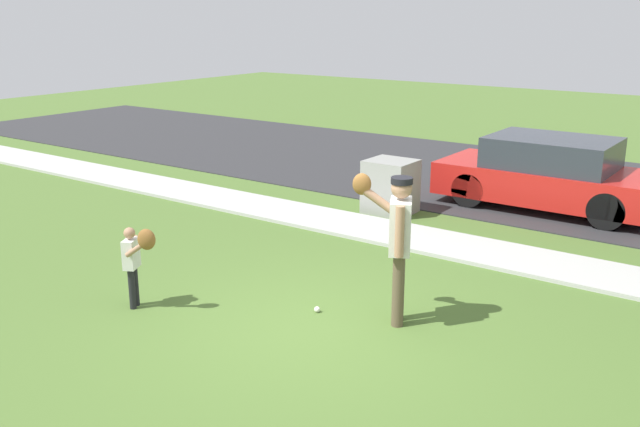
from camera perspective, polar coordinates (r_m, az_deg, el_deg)
The scene contains 8 objects.
ground_plane at distance 11.14m, azimuth 10.50°, elevation -2.85°, with size 48.00×48.00×0.00m, color #4C6B2D.
sidewalk_strip at distance 11.22m, azimuth 10.72°, elevation -2.57°, with size 36.00×1.20×0.06m, color #B2B2AD.
road_surface at distance 15.75m, azimuth 18.50°, elevation 2.18°, with size 36.00×6.80×0.02m, color #2D2D30.
person_adult at distance 8.13m, azimuth 6.23°, elevation -1.62°, with size 0.87×0.57×1.77m.
person_child at distance 8.87m, azimuth -14.71°, elevation -3.30°, with size 0.57×0.33×1.08m.
baseball at distance 8.71m, azimuth -0.24°, elevation -7.77°, with size 0.07×0.07×0.07m, color white.
utility_cabinet at distance 12.90m, azimuth 5.73°, elevation 2.19°, with size 0.84×0.76×0.97m, color gray.
parked_hatchback_red at distance 13.70m, azimuth 18.11°, elevation 3.03°, with size 4.00×1.75×1.33m.
Camera 1 is at (4.38, -6.11, 3.55)m, focal length 39.54 mm.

